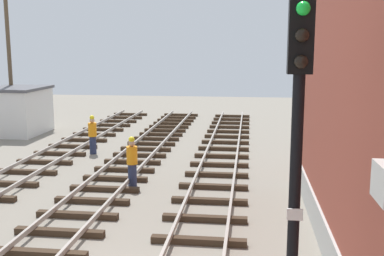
{
  "coord_description": "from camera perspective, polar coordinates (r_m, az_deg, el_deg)",
  "views": [
    {
      "loc": [
        2.37,
        -8.12,
        5.05
      ],
      "look_at": [
        -0.01,
        10.99,
        1.71
      ],
      "focal_mm": 43.55,
      "sensor_mm": 36.0,
      "label": 1
    }
  ],
  "objects": [
    {
      "name": "track_worker_foreground",
      "position": [
        17.16,
        -7.35,
        -4.13
      ],
      "size": [
        0.4,
        0.4,
        1.87
      ],
      "color": "#262D4C",
      "rests_on": "ground"
    },
    {
      "name": "signal_mast",
      "position": [
        7.13,
        12.7,
        -2.14
      ],
      "size": [
        0.36,
        0.4,
        5.77
      ],
      "color": "black",
      "rests_on": "ground"
    },
    {
      "name": "utility_pole_far",
      "position": [
        30.8,
        -21.51,
        8.65
      ],
      "size": [
        1.8,
        0.24,
        9.15
      ],
      "color": "brown",
      "rests_on": "ground"
    },
    {
      "name": "track_worker_distant",
      "position": [
        22.74,
        -12.08,
        -0.81
      ],
      "size": [
        0.4,
        0.4,
        1.87
      ],
      "color": "#262D4C",
      "rests_on": "ground"
    },
    {
      "name": "control_hut",
      "position": [
        29.28,
        -20.54,
        2.04
      ],
      "size": [
        3.0,
        3.8,
        2.76
      ],
      "color": "silver",
      "rests_on": "ground"
    }
  ]
}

